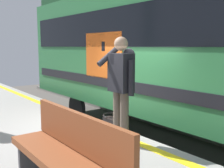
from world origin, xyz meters
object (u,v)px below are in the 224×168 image
object	(u,v)px
passenger	(121,81)
bench	(68,153)
handbag	(113,125)
train_carriage	(220,45)

from	to	relation	value
passenger	bench	distance (m)	1.86
passenger	bench	xyz separation A→B (m)	(-0.98, 1.50, -0.52)
handbag	train_carriage	bearing A→B (deg)	-98.81
train_carriage	handbag	distance (m)	3.01
train_carriage	handbag	bearing A→B (deg)	81.19
handbag	bench	bearing A→B (deg)	130.23
bench	train_carriage	bearing A→B (deg)	-77.13
passenger	handbag	xyz separation A→B (m)	(0.40, -0.13, -0.84)
handbag	passenger	bearing A→B (deg)	161.76
handbag	bench	size ratio (longest dim) A/B	0.22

